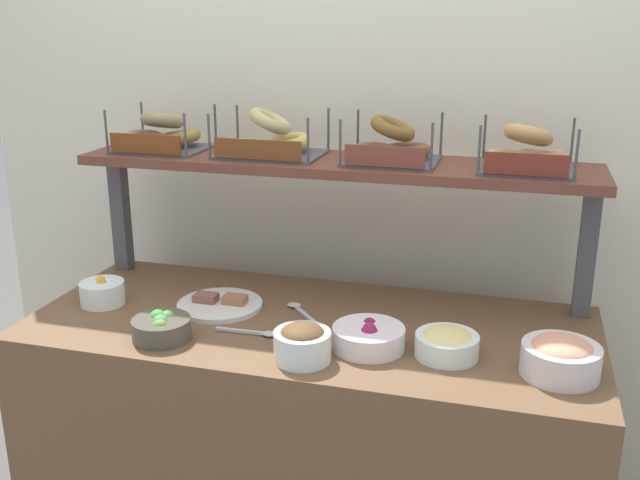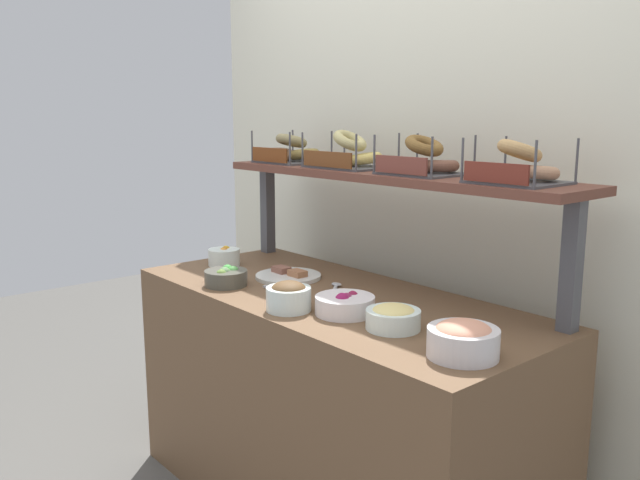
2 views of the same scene
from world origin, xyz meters
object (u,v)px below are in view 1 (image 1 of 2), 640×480
(bowl_egg_salad, at_px, (447,343))
(bowl_fruit_salad, at_px, (102,292))
(bowl_beet_salad, at_px, (369,337))
(bagel_basket_cinnamon_raisin, at_px, (391,147))
(bowl_veggie_mix, at_px, (161,327))
(bowl_chocolate_spread, at_px, (302,342))
(serving_plate_white, at_px, (220,304))
(bagel_basket_everything, at_px, (162,136))
(serving_spoon_near_plate, at_px, (300,310))
(bowl_lox_spread, at_px, (561,357))
(bagel_basket_sesame, at_px, (526,154))
(bagel_basket_plain, at_px, (270,141))
(serving_spoon_by_edge, at_px, (256,332))

(bowl_egg_salad, distance_m, bowl_fruit_salad, 1.07)
(bowl_beet_salad, relative_size, bagel_basket_cinnamon_raisin, 0.68)
(bowl_veggie_mix, bearing_deg, bowl_chocolate_spread, -2.55)
(serving_plate_white, relative_size, bagel_basket_everything, 0.91)
(serving_spoon_near_plate, bearing_deg, bowl_beet_salad, -36.06)
(bowl_lox_spread, relative_size, bagel_basket_everything, 0.68)
(bowl_fruit_salad, bearing_deg, bowl_egg_salad, -3.91)
(serving_spoon_near_plate, bearing_deg, bagel_basket_sesame, 17.78)
(bowl_veggie_mix, distance_m, bowl_fruit_salad, 0.34)
(serving_spoon_near_plate, relative_size, bagel_basket_sesame, 0.53)
(bowl_beet_salad, xyz_separation_m, bagel_basket_plain, (-0.41, 0.40, 0.45))
(bowl_beet_salad, relative_size, serving_spoon_by_edge, 1.08)
(bowl_fruit_salad, distance_m, bagel_basket_cinnamon_raisin, 0.99)
(bowl_chocolate_spread, height_order, bagel_basket_everything, bagel_basket_everything)
(bowl_egg_salad, bearing_deg, bagel_basket_cinnamon_raisin, 120.98)
(bowl_veggie_mix, relative_size, bowl_fruit_salad, 1.20)
(bagel_basket_plain, bearing_deg, bowl_chocolate_spread, -62.87)
(serving_spoon_near_plate, bearing_deg, serving_plate_white, -172.89)
(serving_spoon_by_edge, bearing_deg, bowl_egg_salad, 1.46)
(bowl_veggie_mix, xyz_separation_m, bowl_lox_spread, (1.05, 0.08, 0.02))
(serving_plate_white, relative_size, serving_spoon_near_plate, 1.88)
(bagel_basket_cinnamon_raisin, bearing_deg, bowl_egg_salad, -59.02)
(bowl_chocolate_spread, bearing_deg, bagel_basket_sesame, 43.77)
(bowl_veggie_mix, xyz_separation_m, bagel_basket_everything, (-0.22, 0.49, 0.44))
(bowl_chocolate_spread, height_order, serving_spoon_by_edge, bowl_chocolate_spread)
(bowl_veggie_mix, distance_m, bagel_basket_everything, 0.70)
(bowl_veggie_mix, bearing_deg, bowl_egg_salad, 7.78)
(bowl_egg_salad, bearing_deg, bagel_basket_plain, 147.97)
(serving_plate_white, height_order, bagel_basket_cinnamon_raisin, bagel_basket_cinnamon_raisin)
(serving_plate_white, distance_m, bagel_basket_cinnamon_raisin, 0.71)
(bagel_basket_everything, distance_m, bagel_basket_plain, 0.37)
(bagel_basket_cinnamon_raisin, bearing_deg, bowl_veggie_mix, -137.85)
(bowl_chocolate_spread, relative_size, bagel_basket_plain, 0.46)
(bagel_basket_everything, bearing_deg, bowl_veggie_mix, -65.60)
(bowl_fruit_salad, relative_size, bagel_basket_everything, 0.48)
(serving_spoon_by_edge, bearing_deg, serving_spoon_near_plate, 69.64)
(bowl_egg_salad, height_order, bagel_basket_everything, bagel_basket_everything)
(serving_plate_white, relative_size, bagel_basket_sesame, 0.99)
(bowl_lox_spread, xyz_separation_m, serving_plate_white, (-0.99, 0.17, -0.04))
(bagel_basket_everything, xyz_separation_m, bagel_basket_plain, (0.37, 0.00, 0.00))
(bagel_basket_everything, height_order, bagel_basket_plain, bagel_basket_plain)
(serving_plate_white, relative_size, bagel_basket_plain, 0.80)
(bowl_chocolate_spread, height_order, bowl_beet_salad, bowl_chocolate_spread)
(serving_plate_white, distance_m, bagel_basket_sesame, 1.01)
(bowl_egg_salad, bearing_deg, bagel_basket_everything, 158.81)
(bowl_chocolate_spread, distance_m, bowl_lox_spread, 0.65)
(bowl_chocolate_spread, height_order, serving_plate_white, bowl_chocolate_spread)
(serving_plate_white, height_order, bagel_basket_plain, bagel_basket_plain)
(bowl_beet_salad, distance_m, serving_spoon_near_plate, 0.31)
(bagel_basket_sesame, bearing_deg, bowl_veggie_mix, -152.82)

